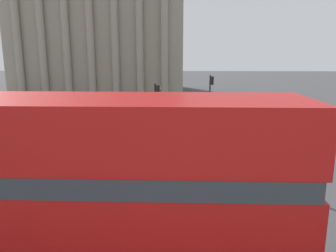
# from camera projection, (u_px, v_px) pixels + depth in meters

# --- Properties ---
(double_decker_bus) EXTENTS (11.19, 2.67, 4.11)m
(double_decker_bus) POSITION_uv_depth(u_px,v_px,m) (62.00, 176.00, 7.61)
(double_decker_bus) COLOR black
(double_decker_bus) RESTS_ON ground_plane
(plaza_building_left) EXTENTS (23.25, 11.79, 20.35)m
(plaza_building_left) POSITION_uv_depth(u_px,v_px,m) (100.00, 16.00, 44.66)
(plaza_building_left) COLOR #A39984
(plaza_building_left) RESTS_ON ground_plane
(traffic_light_near) EXTENTS (0.42, 0.24, 3.51)m
(traffic_light_near) POSITION_uv_depth(u_px,v_px,m) (296.00, 131.00, 11.87)
(traffic_light_near) COLOR black
(traffic_light_near) RESTS_ON ground_plane
(traffic_light_mid) EXTENTS (0.42, 0.24, 3.27)m
(traffic_light_mid) POSITION_uv_depth(u_px,v_px,m) (157.00, 102.00, 20.42)
(traffic_light_mid) COLOR black
(traffic_light_mid) RESTS_ON ground_plane
(traffic_light_far) EXTENTS (0.42, 0.24, 3.34)m
(traffic_light_far) POSITION_uv_depth(u_px,v_px,m) (211.00, 89.00, 27.47)
(traffic_light_far) COLOR black
(traffic_light_far) RESTS_ON ground_plane
(pedestrian_olive) EXTENTS (0.32, 0.32, 1.66)m
(pedestrian_olive) POSITION_uv_depth(u_px,v_px,m) (199.00, 113.00, 23.33)
(pedestrian_olive) COLOR #282B33
(pedestrian_olive) RESTS_ON ground_plane
(pedestrian_blue) EXTENTS (0.32, 0.32, 1.70)m
(pedestrian_blue) POSITION_uv_depth(u_px,v_px,m) (264.00, 158.00, 13.09)
(pedestrian_blue) COLOR #282B33
(pedestrian_blue) RESTS_ON ground_plane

